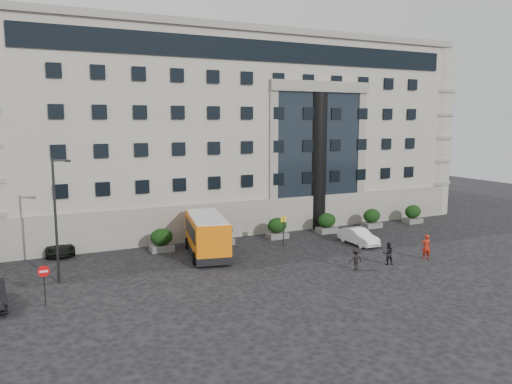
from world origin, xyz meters
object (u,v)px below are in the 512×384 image
Objects in this scene: no_entry_sign at (44,277)px; pedestrian_c at (356,259)px; pedestrian_a at (426,247)px; hedge_a at (162,240)px; pedestrian_b at (388,253)px; hedge_f at (413,214)px; bus_stop_sign at (284,226)px; hedge_e at (372,218)px; hedge_c at (277,228)px; parked_car_d at (58,246)px; hedge_d at (327,223)px; minibus at (207,234)px; white_taxi at (358,236)px; hedge_b at (222,234)px; street_lamp at (56,216)px.

no_entry_sign is 1.50× the size of pedestrian_c.
pedestrian_a reaches higher than pedestrian_c.
hedge_a is 1.12× the size of pedestrian_b.
pedestrian_b is at bearing -138.80° from hedge_f.
bus_stop_sign reaches higher than pedestrian_c.
hedge_e is 0.79× the size of no_entry_sign.
hedge_c is 18.11m from parked_car_d.
hedge_a is at bearing 180.00° from hedge_c.
hedge_a is 1.00× the size of hedge_d.
hedge_f is at bearing 17.76° from minibus.
bus_stop_sign reaches higher than hedge_d.
white_taxi is at bearing -137.05° from hedge_e.
hedge_f is at bearing 0.00° from hedge_e.
hedge_a is at bearing 161.67° from white_taxi.
bus_stop_sign is at bearing -41.40° from pedestrian_b.
pedestrian_a is at bearing -179.75° from pedestrian_c.
hedge_c is at bearing 180.00° from hedge_e.
pedestrian_b reaches higher than white_taxi.
minibus reaches higher than pedestrian_b.
pedestrian_a is (12.10, -10.82, 0.03)m from hedge_b.
bus_stop_sign is 0.33× the size of minibus.
bus_stop_sign reaches higher than white_taxi.
street_lamp reaches higher than hedge_e.
hedge_e reaches higher than pedestrian_b.
street_lamp is 11.36m from minibus.
hedge_c and hedge_e have the same top height.
parked_car_d is at bearing 173.20° from hedge_d.
hedge_a is at bearing 163.58° from bus_stop_sign.
parked_car_d is at bearing 160.77° from white_taxi.
bus_stop_sign is (-16.50, -2.80, 0.80)m from hedge_f.
street_lamp is at bearing 5.28° from pedestrian_a.
no_entry_sign is at bearing -155.51° from hedge_c.
hedge_c is at bearing 180.00° from hedge_f.
hedge_a is 1.00× the size of hedge_f.
hedge_e is 11.67m from bus_stop_sign.
hedge_a is at bearing 31.16° from street_lamp.
street_lamp is at bearing -170.52° from hedge_e.
hedge_b is 13.00m from parked_car_d.
hedge_b is 1.12× the size of pedestrian_b.
hedge_f is at bearing 0.00° from hedge_b.
pedestrian_c is (-6.42, 0.07, -0.18)m from pedestrian_a.
hedge_e is at bearing -89.23° from pedestrian_a.
pedestrian_c is at bearing -144.57° from hedge_f.
hedge_a is 15.30m from pedestrian_c.
bus_stop_sign is (9.50, -2.80, 0.80)m from hedge_a.
no_entry_sign is 19.99m from pedestrian_c.
bus_stop_sign is 6.49m from white_taxi.
white_taxi is (15.55, -4.88, -0.25)m from hedge_a.
hedge_e is at bearing 0.00° from hedge_c.
hedge_a is 12.64m from no_entry_sign.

